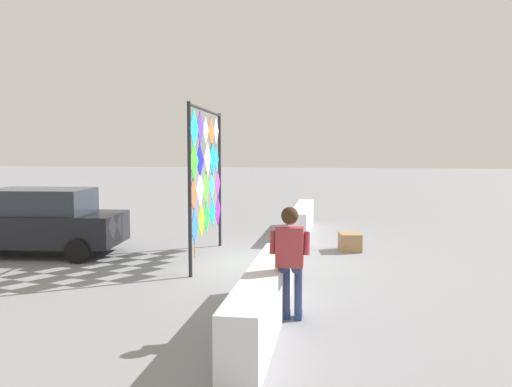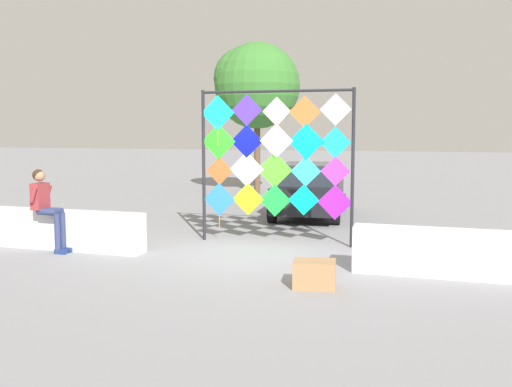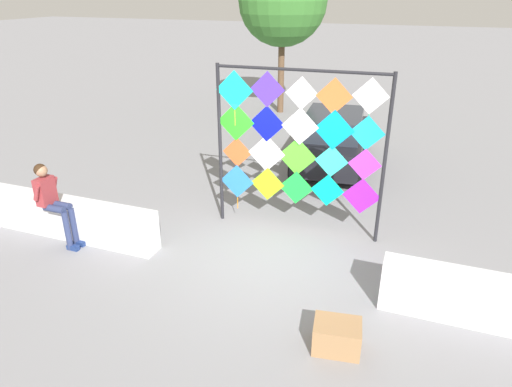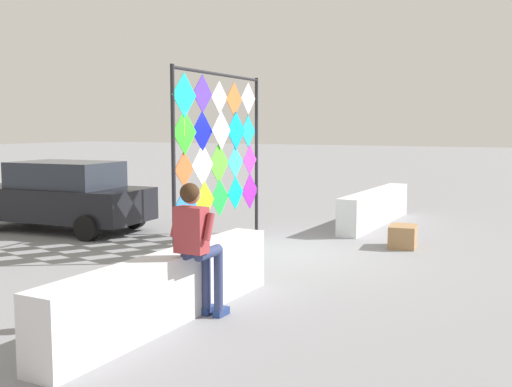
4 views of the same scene
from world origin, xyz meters
name	(u,v)px [view 3 (image 3 of 4)]	position (x,y,z in m)	size (l,w,h in m)	color
ground	(268,259)	(0.00, 0.00, 0.00)	(120.00, 120.00, 0.00)	gray
plaza_ledge_left	(66,217)	(-4.03, -0.55, 0.39)	(3.98, 0.44, 0.78)	silver
kite_display_rack	(297,140)	(0.13, 1.27, 1.91)	(3.27, 0.22, 3.25)	#232328
seated_vendor	(52,198)	(-3.92, -0.89, 0.97)	(0.74, 0.52, 1.63)	navy
parked_car	(333,139)	(0.07, 5.20, 0.76)	(2.13, 3.99, 1.50)	black
cardboard_box_large	(337,336)	(1.61, -1.82, 0.21)	(0.64, 0.48, 0.41)	#9E754C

